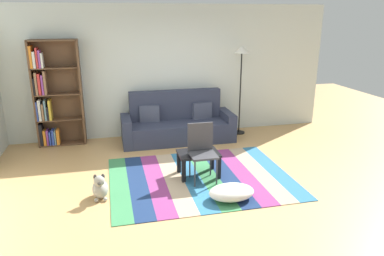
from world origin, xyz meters
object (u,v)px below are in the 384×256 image
at_px(coffee_table, 198,157).
at_px(standing_lamp, 241,61).
at_px(tv_remote, 192,151).
at_px(folding_chair, 202,147).
at_px(dog, 100,188).
at_px(couch, 177,124).
at_px(pouf, 231,192).
at_px(bookshelf, 52,97).

relative_size(coffee_table, standing_lamp, 0.34).
distance_m(tv_remote, folding_chair, 0.25).
bearing_deg(dog, coffee_table, 14.90).
bearing_deg(standing_lamp, coffee_table, -126.09).
bearing_deg(couch, pouf, -84.87).
bearing_deg(pouf, folding_chair, 107.72).
xyz_separation_m(couch, folding_chair, (0.00, -1.94, 0.20)).
xyz_separation_m(bookshelf, pouf, (2.65, -2.97, -0.86)).
relative_size(standing_lamp, folding_chair, 2.08).
height_order(dog, standing_lamp, standing_lamp).
relative_size(dog, standing_lamp, 0.21).
bearing_deg(bookshelf, pouf, -48.27).
xyz_separation_m(couch, dog, (-1.54, -2.21, -0.18)).
bearing_deg(tv_remote, couch, 67.45).
height_order(couch, standing_lamp, standing_lamp).
relative_size(bookshelf, folding_chair, 2.28).
distance_m(dog, tv_remote, 1.53).
bearing_deg(tv_remote, folding_chair, -79.66).
xyz_separation_m(dog, standing_lamp, (2.94, 2.34, 1.40)).
bearing_deg(coffee_table, folding_chair, -83.26).
bearing_deg(bookshelf, folding_chair, -42.72).
distance_m(couch, tv_remote, 1.76).
bearing_deg(couch, bookshelf, 173.20).
relative_size(bookshelf, standing_lamp, 1.09).
height_order(standing_lamp, folding_chair, standing_lamp).
relative_size(dog, folding_chair, 0.44).
bearing_deg(pouf, tv_remote, 110.24).
distance_m(coffee_table, pouf, 0.94).
relative_size(coffee_table, dog, 1.62).
bearing_deg(couch, folding_chair, -89.91).
height_order(coffee_table, standing_lamp, standing_lamp).
xyz_separation_m(bookshelf, dog, (0.86, -2.49, -0.82)).
xyz_separation_m(coffee_table, dog, (-1.53, -0.41, -0.16)).
distance_m(pouf, standing_lamp, 3.37).
distance_m(bookshelf, dog, 2.76).
bearing_deg(pouf, dog, 165.20).
bearing_deg(folding_chair, coffee_table, 125.15).
xyz_separation_m(bookshelf, tv_remote, (2.30, -2.04, -0.57)).
bearing_deg(dog, couch, 55.04).
relative_size(bookshelf, dog, 5.16).
bearing_deg(tv_remote, bookshelf, 119.23).
bearing_deg(folding_chair, couch, 118.49).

